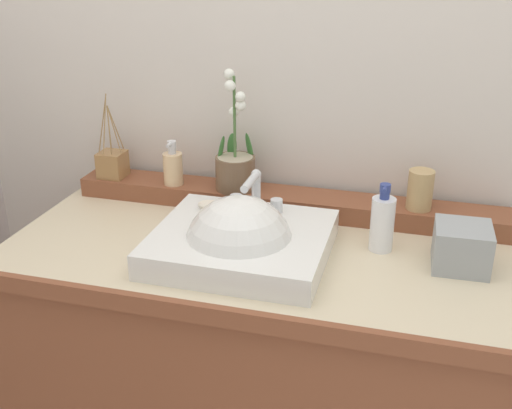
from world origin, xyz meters
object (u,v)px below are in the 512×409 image
object	(u,v)px
soap_dispenser	(173,167)
tissue_box	(462,247)
soap_bar	(211,205)
reed_diffuser	(112,164)
sink_basin	(240,247)
tumbler_cup	(420,190)
lotion_bottle	(382,223)
potted_plant	(235,164)

from	to	relation	value
soap_dispenser	tissue_box	world-z (taller)	soap_dispenser
soap_bar	reed_diffuser	distance (m)	0.42
sink_basin	soap_dispenser	xyz separation A→B (m)	(-0.29, 0.29, 0.08)
tissue_box	tumbler_cup	bearing A→B (deg)	118.41
soap_bar	lotion_bottle	xyz separation A→B (m)	(0.44, 0.02, -0.00)
potted_plant	tissue_box	size ratio (longest dim) A/B	2.63
tumbler_cup	lotion_bottle	world-z (taller)	lotion_bottle
soap_dispenser	reed_diffuser	bearing A→B (deg)	177.31
sink_basin	soap_dispenser	bearing A→B (deg)	135.47
soap_dispenser	lotion_bottle	size ratio (longest dim) A/B	0.75
soap_dispenser	tissue_box	size ratio (longest dim) A/B	1.02
soap_dispenser	tissue_box	xyz separation A→B (m)	(0.81, -0.19, -0.05)
soap_dispenser	soap_bar	bearing A→B (deg)	-43.94
soap_bar	lotion_bottle	size ratio (longest dim) A/B	0.40
sink_basin	soap_bar	distance (m)	0.17
soap_bar	reed_diffuser	bearing A→B (deg)	154.66
potted_plant	tissue_box	distance (m)	0.66
soap_bar	lotion_bottle	distance (m)	0.45
potted_plant	soap_dispenser	world-z (taller)	potted_plant
potted_plant	reed_diffuser	world-z (taller)	potted_plant
reed_diffuser	tissue_box	distance (m)	1.03
soap_dispenser	lotion_bottle	world-z (taller)	soap_dispenser
soap_bar	potted_plant	size ratio (longest dim) A/B	0.20
sink_basin	potted_plant	size ratio (longest dim) A/B	1.24
potted_plant	lotion_bottle	size ratio (longest dim) A/B	1.94
lotion_bottle	tissue_box	xyz separation A→B (m)	(0.19, -0.04, -0.02)
soap_dispenser	reed_diffuser	world-z (taller)	reed_diffuser
tumbler_cup	sink_basin	bearing A→B (deg)	-144.45
sink_basin	potted_plant	xyz separation A→B (m)	(-0.11, 0.30, 0.10)
reed_diffuser	lotion_bottle	world-z (taller)	reed_diffuser
sink_basin	tissue_box	bearing A→B (deg)	10.31
lotion_bottle	tumbler_cup	bearing A→B (deg)	62.45
lotion_bottle	soap_bar	bearing A→B (deg)	-177.75
soap_dispenser	lotion_bottle	bearing A→B (deg)	-13.70
soap_bar	lotion_bottle	world-z (taller)	lotion_bottle
potted_plant	tumbler_cup	bearing A→B (deg)	-0.81
potted_plant	tumbler_cup	size ratio (longest dim) A/B	3.17
tumbler_cup	reed_diffuser	size ratio (longest dim) A/B	0.42
lotion_bottle	reed_diffuser	bearing A→B (deg)	168.94
potted_plant	soap_dispenser	size ratio (longest dim) A/B	2.59
soap_bar	tumbler_cup	distance (m)	0.56
sink_basin	soap_dispenser	world-z (taller)	soap_dispenser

